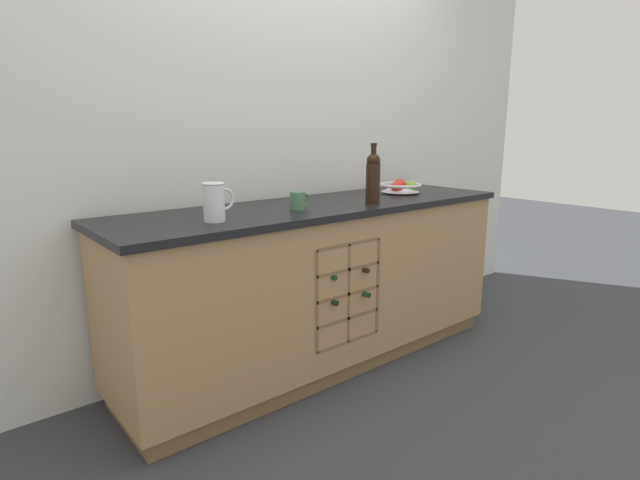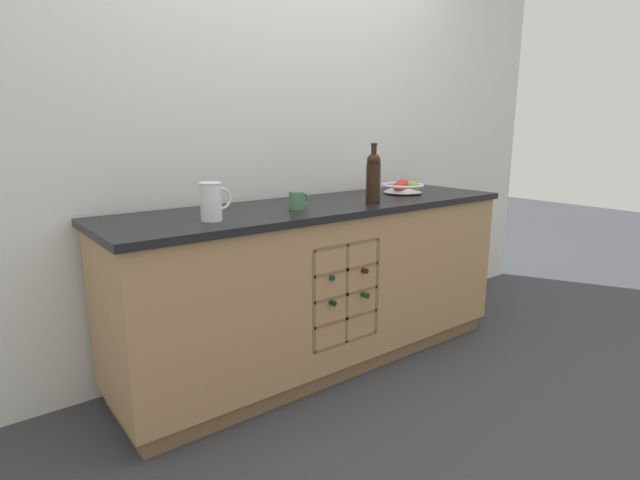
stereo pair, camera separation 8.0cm
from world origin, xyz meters
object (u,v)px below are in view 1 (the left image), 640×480
Objects in this scene: fruit_bowl at (401,187)px; ceramic_mug at (298,201)px; white_pitcher at (215,201)px; standing_wine_bottle at (373,177)px.

ceramic_mug reaches higher than fruit_bowl.
fruit_bowl is 1.32m from white_pitcher.
white_pitcher reaches higher than fruit_bowl.
white_pitcher is 1.50× the size of ceramic_mug.
fruit_bowl is 0.47m from standing_wine_bottle.
white_pitcher is 0.47m from ceramic_mug.
standing_wine_bottle reaches higher than white_pitcher.
ceramic_mug is at bearing 168.58° from standing_wine_bottle.
white_pitcher is 0.89m from standing_wine_bottle.
ceramic_mug is 0.44m from standing_wine_bottle.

